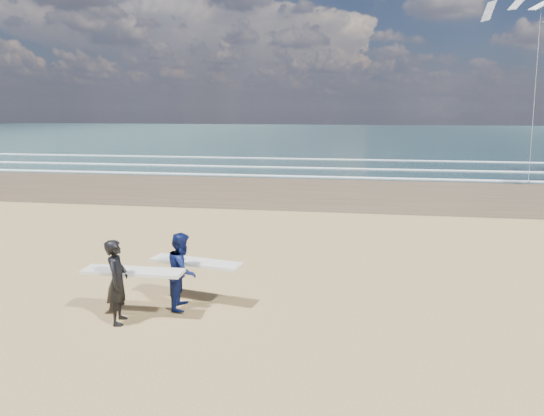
# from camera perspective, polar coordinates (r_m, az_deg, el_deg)

# --- Properties ---
(ocean) EXTENTS (220.00, 100.00, 0.02)m
(ocean) POSITION_cam_1_polar(r_m,az_deg,el_deg) (82.28, 19.47, 7.95)
(ocean) COLOR #172D32
(ocean) RESTS_ON ground
(surfer_near) EXTENTS (2.21, 1.00, 1.83)m
(surfer_near) POSITION_cam_1_polar(r_m,az_deg,el_deg) (10.84, -17.52, -8.12)
(surfer_near) COLOR black
(surfer_near) RESTS_ON ground
(surfer_far) EXTENTS (2.26, 1.28, 1.77)m
(surfer_far) POSITION_cam_1_polar(r_m,az_deg,el_deg) (11.30, -10.37, -7.17)
(surfer_far) COLOR #0D1749
(surfer_far) RESTS_ON ground
(kite_1) EXTENTS (6.32, 4.80, 12.22)m
(kite_1) POSITION_cam_1_polar(r_m,az_deg,el_deg) (35.92, 28.69, 14.21)
(kite_1) COLOR slate
(kite_1) RESTS_ON ground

